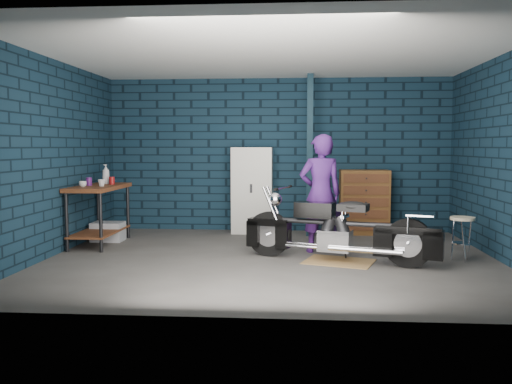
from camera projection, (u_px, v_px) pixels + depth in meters
The scene contains 16 objects.
ground at pixel (271, 259), 7.24m from camera, with size 6.00×6.00×0.00m, color #4E4B49.
room_walls at pixel (273, 118), 7.62m from camera, with size 6.02×5.01×2.71m.
support_post at pixel (310, 156), 9.02m from camera, with size 0.10×0.10×2.70m, color #102834.
workbench at pixel (99, 215), 8.30m from camera, with size 0.60×1.40×0.91m, color brown.
drip_mat at pixel (339, 261), 7.07m from camera, with size 0.87×0.65×0.01m, color olive.
motorcycle at pixel (339, 225), 7.03m from camera, with size 2.19×0.59×0.97m, color black, non-canonical shape.
person at pixel (320, 193), 7.68m from camera, with size 0.61×0.40×1.68m, color #441C6A.
storage_bin at pixel (108, 232), 8.62m from camera, with size 0.48×0.34×0.30m, color #989AA1.
locker at pixel (252, 190), 9.42m from camera, with size 0.69×0.50×1.49m, color beige.
tool_chest at pixel (364, 202), 9.29m from camera, with size 0.83×0.46×1.10m, color brown.
shop_stool at pixel (462, 239), 7.12m from camera, with size 0.32×0.32×0.58m, color beige, non-canonical shape.
cup_a at pixel (83, 184), 7.95m from camera, with size 0.11×0.11×0.09m, color beige.
cup_b at pixel (102, 183), 8.08m from camera, with size 0.11×0.11×0.10m, color beige.
mug_purple at pixel (89, 182), 8.22m from camera, with size 0.09×0.09×0.12m, color #541A68.
mug_red at pixel (112, 181), 8.48m from camera, with size 0.09×0.09×0.12m, color maroon.
bottle at pixel (106, 174), 8.60m from camera, with size 0.12×0.12×0.31m, color #989AA1.
Camera 1 is at (0.34, -7.13, 1.51)m, focal length 38.00 mm.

